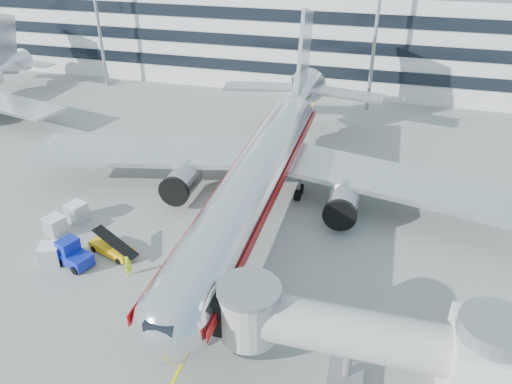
% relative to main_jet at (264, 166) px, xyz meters
% --- Properties ---
extents(ground, '(180.00, 180.00, 0.00)m').
position_rel_main_jet_xyz_m(ground, '(0.00, -11.72, -4.23)').
color(ground, gray).
rests_on(ground, ground).
extents(lead_in_line, '(0.25, 70.00, 0.01)m').
position_rel_main_jet_xyz_m(lead_in_line, '(0.00, -1.72, -4.23)').
color(lead_in_line, '#FFEE0D').
rests_on(lead_in_line, ground).
extents(main_jet, '(50.95, 48.70, 16.06)m').
position_rel_main_jet_xyz_m(main_jet, '(0.00, 0.00, 0.00)').
color(main_jet, silver).
rests_on(main_jet, ground).
extents(jet_bridge, '(17.80, 4.50, 7.00)m').
position_rel_main_jet_xyz_m(jet_bridge, '(12.18, -19.72, -0.36)').
color(jet_bridge, silver).
rests_on(jet_bridge, ground).
extents(terminal, '(150.00, 24.25, 15.60)m').
position_rel_main_jet_xyz_m(terminal, '(0.00, 46.23, 3.57)').
color(terminal, silver).
rests_on(terminal, ground).
extents(light_mast_centre, '(2.40, 1.20, 25.45)m').
position_rel_main_jet_xyz_m(light_mast_centre, '(8.00, 30.28, 10.64)').
color(light_mast_centre, gray).
rests_on(light_mast_centre, ground).
extents(belt_loader, '(4.58, 2.81, 2.15)m').
position_rel_main_jet_xyz_m(belt_loader, '(-10.48, -11.61, -3.63)').
color(belt_loader, '#FBAF0A').
rests_on(belt_loader, ground).
extents(baggage_tug, '(3.42, 2.74, 2.26)m').
position_rel_main_jet_xyz_m(baggage_tug, '(-12.84, -13.74, -3.25)').
color(baggage_tug, '#0E1D9D').
rests_on(baggage_tug, ground).
extents(cargo_container_left, '(2.04, 2.04, 1.71)m').
position_rel_main_jet_xyz_m(cargo_container_left, '(-17.01, -10.19, -3.37)').
color(cargo_container_left, silver).
rests_on(cargo_container_left, ground).
extents(cargo_container_right, '(2.12, 2.12, 1.78)m').
position_rel_main_jet_xyz_m(cargo_container_right, '(-16.41, -7.65, -3.34)').
color(cargo_container_right, silver).
rests_on(cargo_container_right, ground).
extents(cargo_container_front, '(2.13, 2.13, 1.78)m').
position_rel_main_jet_xyz_m(cargo_container_front, '(-14.73, -14.10, -3.34)').
color(cargo_container_front, silver).
rests_on(cargo_container_front, ground).
extents(ramp_worker, '(0.67, 0.77, 1.79)m').
position_rel_main_jet_xyz_m(ramp_worker, '(-7.70, -13.83, -3.34)').
color(ramp_worker, '#C9FF1A').
rests_on(ramp_worker, ground).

